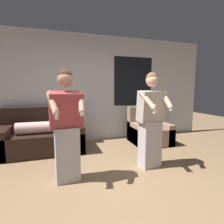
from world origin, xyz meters
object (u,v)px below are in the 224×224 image
at_px(armchair, 149,131).
at_px(person_right, 151,121).
at_px(couch, 42,136).
at_px(person_left, 67,127).

height_order(armchair, person_right, person_right).
distance_m(couch, person_left, 1.63).
xyz_separation_m(armchair, person_right, (-0.67, -1.25, 0.52)).
xyz_separation_m(couch, person_right, (1.84, -1.42, 0.49)).
bearing_deg(person_left, couch, 107.14).
bearing_deg(armchair, person_left, -147.15).
relative_size(armchair, person_right, 0.55).
xyz_separation_m(couch, person_left, (0.46, -1.49, 0.48)).
bearing_deg(person_right, armchair, 61.88).
distance_m(armchair, person_right, 1.51).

